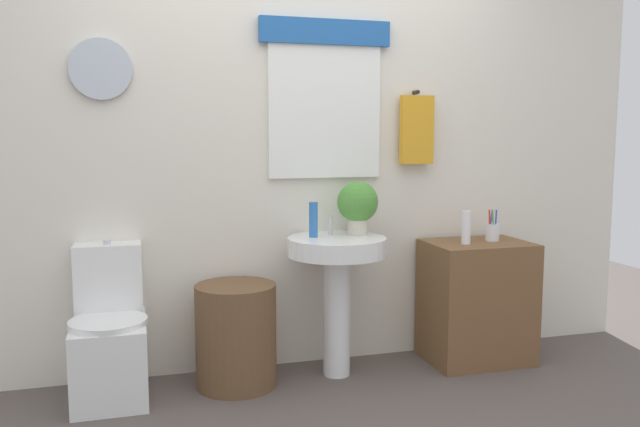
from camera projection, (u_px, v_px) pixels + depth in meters
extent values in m
cube|color=silver|center=(290.00, 141.00, 3.70)|extent=(4.40, 0.10, 2.60)
cube|color=white|center=(325.00, 111.00, 3.67)|extent=(0.66, 0.03, 0.76)
cube|color=#235BA3|center=(326.00, 32.00, 3.60)|extent=(0.76, 0.04, 0.14)
cylinder|color=silver|center=(101.00, 69.00, 3.31)|extent=(0.31, 0.03, 0.31)
cylinder|color=black|center=(416.00, 92.00, 3.79)|extent=(0.02, 0.06, 0.02)
cube|color=gold|center=(417.00, 130.00, 3.80)|extent=(0.20, 0.05, 0.40)
cube|color=white|center=(110.00, 360.00, 3.27)|extent=(0.36, 0.50, 0.40)
cylinder|color=white|center=(108.00, 322.00, 3.18)|extent=(0.38, 0.38, 0.03)
cube|color=white|center=(109.00, 279.00, 3.38)|extent=(0.34, 0.18, 0.37)
cylinder|color=silver|center=(107.00, 242.00, 3.36)|extent=(0.04, 0.04, 0.02)
cylinder|color=brown|center=(236.00, 335.00, 3.43)|extent=(0.43, 0.43, 0.55)
cylinder|color=white|center=(337.00, 315.00, 3.58)|extent=(0.15, 0.15, 0.68)
cylinder|color=white|center=(337.00, 246.00, 3.53)|extent=(0.54, 0.54, 0.10)
cylinder|color=silver|center=(331.00, 226.00, 3.63)|extent=(0.03, 0.03, 0.10)
cube|color=brown|center=(476.00, 301.00, 3.81)|extent=(0.59, 0.44, 0.71)
cylinder|color=#2D6BB7|center=(313.00, 220.00, 3.53)|extent=(0.05, 0.05, 0.19)
cylinder|color=beige|center=(358.00, 227.00, 3.62)|extent=(0.11, 0.11, 0.09)
sphere|color=#4C8E38|center=(358.00, 202.00, 3.60)|extent=(0.23, 0.23, 0.23)
cylinder|color=white|center=(466.00, 227.00, 3.69)|extent=(0.05, 0.05, 0.19)
cylinder|color=silver|center=(492.00, 232.00, 3.81)|extent=(0.08, 0.08, 0.10)
cylinder|color=blue|center=(496.00, 225.00, 3.81)|extent=(0.01, 0.03, 0.18)
cylinder|color=purple|center=(490.00, 225.00, 3.82)|extent=(0.03, 0.01, 0.18)
cylinder|color=red|center=(490.00, 225.00, 3.81)|extent=(0.02, 0.03, 0.18)
cylinder|color=green|center=(493.00, 225.00, 3.79)|extent=(0.03, 0.02, 0.18)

